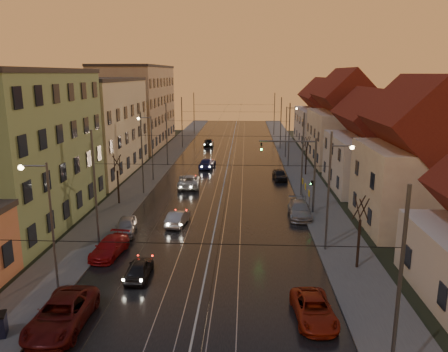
% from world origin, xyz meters
% --- Properties ---
extents(ground, '(160.00, 160.00, 0.00)m').
position_xyz_m(ground, '(0.00, 0.00, 0.00)').
color(ground, black).
rests_on(ground, ground).
extents(road, '(16.00, 120.00, 0.04)m').
position_xyz_m(road, '(0.00, 40.00, 0.02)').
color(road, black).
rests_on(road, ground).
extents(sidewalk_left, '(4.00, 120.00, 0.15)m').
position_xyz_m(sidewalk_left, '(-10.00, 40.00, 0.07)').
color(sidewalk_left, '#4C4C4C').
rests_on(sidewalk_left, ground).
extents(sidewalk_right, '(4.00, 120.00, 0.15)m').
position_xyz_m(sidewalk_right, '(10.00, 40.00, 0.07)').
color(sidewalk_right, '#4C4C4C').
rests_on(sidewalk_right, ground).
extents(tram_rail_0, '(0.06, 120.00, 0.03)m').
position_xyz_m(tram_rail_0, '(-2.20, 40.00, 0.06)').
color(tram_rail_0, gray).
rests_on(tram_rail_0, road).
extents(tram_rail_1, '(0.06, 120.00, 0.03)m').
position_xyz_m(tram_rail_1, '(-0.77, 40.00, 0.06)').
color(tram_rail_1, gray).
rests_on(tram_rail_1, road).
extents(tram_rail_2, '(0.06, 120.00, 0.03)m').
position_xyz_m(tram_rail_2, '(0.77, 40.00, 0.06)').
color(tram_rail_2, gray).
rests_on(tram_rail_2, road).
extents(tram_rail_3, '(0.06, 120.00, 0.03)m').
position_xyz_m(tram_rail_3, '(2.20, 40.00, 0.06)').
color(tram_rail_3, gray).
rests_on(tram_rail_3, road).
extents(apartment_left_1, '(10.00, 18.00, 13.00)m').
position_xyz_m(apartment_left_1, '(-17.50, 14.00, 6.50)').
color(apartment_left_1, '#6D8957').
rests_on(apartment_left_1, ground).
extents(apartment_left_2, '(10.00, 20.00, 12.00)m').
position_xyz_m(apartment_left_2, '(-17.50, 34.00, 6.00)').
color(apartment_left_2, '#BEB793').
rests_on(apartment_left_2, ground).
extents(apartment_left_3, '(10.00, 24.00, 14.00)m').
position_xyz_m(apartment_left_3, '(-17.50, 58.00, 7.00)').
color(apartment_left_3, '#977961').
rests_on(apartment_left_3, ground).
extents(house_right_1, '(8.67, 10.20, 10.80)m').
position_xyz_m(house_right_1, '(17.00, 15.00, 5.45)').
color(house_right_1, '#C5B398').
rests_on(house_right_1, ground).
extents(house_right_2, '(9.18, 12.24, 9.20)m').
position_xyz_m(house_right_2, '(17.00, 28.00, 4.64)').
color(house_right_2, beige).
rests_on(house_right_2, ground).
extents(house_right_3, '(9.18, 14.28, 11.50)m').
position_xyz_m(house_right_3, '(17.00, 43.00, 5.80)').
color(house_right_3, '#C5B398').
rests_on(house_right_3, ground).
extents(house_right_4, '(9.18, 16.32, 10.00)m').
position_xyz_m(house_right_4, '(17.00, 61.00, 5.05)').
color(house_right_4, beige).
rests_on(house_right_4, ground).
extents(catenary_pole_r_0, '(0.16, 0.16, 9.00)m').
position_xyz_m(catenary_pole_r_0, '(8.60, -6.00, 4.50)').
color(catenary_pole_r_0, '#595B60').
rests_on(catenary_pole_r_0, ground).
extents(catenary_pole_l_1, '(0.16, 0.16, 9.00)m').
position_xyz_m(catenary_pole_l_1, '(-8.60, 9.00, 4.50)').
color(catenary_pole_l_1, '#595B60').
rests_on(catenary_pole_l_1, ground).
extents(catenary_pole_r_1, '(0.16, 0.16, 9.00)m').
position_xyz_m(catenary_pole_r_1, '(8.60, 9.00, 4.50)').
color(catenary_pole_r_1, '#595B60').
rests_on(catenary_pole_r_1, ground).
extents(catenary_pole_l_2, '(0.16, 0.16, 9.00)m').
position_xyz_m(catenary_pole_l_2, '(-8.60, 24.00, 4.50)').
color(catenary_pole_l_2, '#595B60').
rests_on(catenary_pole_l_2, ground).
extents(catenary_pole_r_2, '(0.16, 0.16, 9.00)m').
position_xyz_m(catenary_pole_r_2, '(8.60, 24.00, 4.50)').
color(catenary_pole_r_2, '#595B60').
rests_on(catenary_pole_r_2, ground).
extents(catenary_pole_l_3, '(0.16, 0.16, 9.00)m').
position_xyz_m(catenary_pole_l_3, '(-8.60, 39.00, 4.50)').
color(catenary_pole_l_3, '#595B60').
rests_on(catenary_pole_l_3, ground).
extents(catenary_pole_r_3, '(0.16, 0.16, 9.00)m').
position_xyz_m(catenary_pole_r_3, '(8.60, 39.00, 4.50)').
color(catenary_pole_r_3, '#595B60').
rests_on(catenary_pole_r_3, ground).
extents(catenary_pole_l_4, '(0.16, 0.16, 9.00)m').
position_xyz_m(catenary_pole_l_4, '(-8.60, 54.00, 4.50)').
color(catenary_pole_l_4, '#595B60').
rests_on(catenary_pole_l_4, ground).
extents(catenary_pole_r_4, '(0.16, 0.16, 9.00)m').
position_xyz_m(catenary_pole_r_4, '(8.60, 54.00, 4.50)').
color(catenary_pole_r_4, '#595B60').
rests_on(catenary_pole_r_4, ground).
extents(catenary_pole_l_5, '(0.16, 0.16, 9.00)m').
position_xyz_m(catenary_pole_l_5, '(-8.60, 72.00, 4.50)').
color(catenary_pole_l_5, '#595B60').
rests_on(catenary_pole_l_5, ground).
extents(catenary_pole_r_5, '(0.16, 0.16, 9.00)m').
position_xyz_m(catenary_pole_r_5, '(8.60, 72.00, 4.50)').
color(catenary_pole_r_5, '#595B60').
rests_on(catenary_pole_r_5, ground).
extents(street_lamp_0, '(1.75, 0.32, 8.00)m').
position_xyz_m(street_lamp_0, '(-9.10, 2.00, 4.89)').
color(street_lamp_0, '#595B60').
rests_on(street_lamp_0, ground).
extents(street_lamp_1, '(1.75, 0.32, 8.00)m').
position_xyz_m(street_lamp_1, '(9.10, 10.00, 4.89)').
color(street_lamp_1, '#595B60').
rests_on(street_lamp_1, ground).
extents(street_lamp_2, '(1.75, 0.32, 8.00)m').
position_xyz_m(street_lamp_2, '(-9.10, 30.00, 4.89)').
color(street_lamp_2, '#595B60').
rests_on(street_lamp_2, ground).
extents(street_lamp_3, '(1.75, 0.32, 8.00)m').
position_xyz_m(street_lamp_3, '(9.10, 46.00, 4.89)').
color(street_lamp_3, '#595B60').
rests_on(street_lamp_3, ground).
extents(traffic_light_mast, '(5.30, 0.32, 7.20)m').
position_xyz_m(traffic_light_mast, '(7.99, 18.00, 4.60)').
color(traffic_light_mast, '#595B60').
rests_on(traffic_light_mast, ground).
extents(bare_tree_0, '(1.09, 1.09, 5.11)m').
position_xyz_m(bare_tree_0, '(-10.20, 20.00, 2.49)').
color(bare_tree_0, black).
rests_on(bare_tree_0, ground).
extents(bare_tree_1, '(1.09, 1.09, 5.11)m').
position_xyz_m(bare_tree_1, '(10.20, 6.00, 2.49)').
color(bare_tree_1, black).
rests_on(bare_tree_1, ground).
extents(bare_tree_2, '(1.09, 1.09, 5.11)m').
position_xyz_m(bare_tree_2, '(10.40, 34.00, 2.49)').
color(bare_tree_2, black).
rests_on(bare_tree_2, ground).
extents(driving_car_0, '(1.55, 3.67, 1.24)m').
position_xyz_m(driving_car_0, '(-4.27, 4.02, 0.62)').
color(driving_car_0, black).
rests_on(driving_car_0, ground).
extents(driving_car_1, '(1.84, 4.01, 1.27)m').
position_xyz_m(driving_car_1, '(-3.31, 14.23, 0.64)').
color(driving_car_1, '#ACACB1').
rests_on(driving_car_1, ground).
extents(driving_car_2, '(2.88, 5.45, 1.46)m').
position_xyz_m(driving_car_2, '(-4.02, 27.25, 0.73)').
color(driving_car_2, '#B6B6B6').
rests_on(driving_car_2, ground).
extents(driving_car_3, '(2.31, 4.90, 1.38)m').
position_xyz_m(driving_car_3, '(-2.79, 37.88, 0.69)').
color(driving_car_3, navy).
rests_on(driving_car_3, ground).
extents(driving_car_4, '(1.91, 4.42, 1.49)m').
position_xyz_m(driving_car_4, '(-4.15, 56.55, 0.74)').
color(driving_car_4, black).
rests_on(driving_car_4, ground).
extents(parked_left_1, '(2.56, 5.49, 1.52)m').
position_xyz_m(parked_left_1, '(-6.91, -1.87, 0.76)').
color(parked_left_1, '#520F0E').
rests_on(parked_left_1, ground).
extents(parked_left_2, '(2.30, 4.56, 1.27)m').
position_xyz_m(parked_left_2, '(-7.26, 7.42, 0.64)').
color(parked_left_2, '#9D0F13').
rests_on(parked_left_2, ground).
extents(parked_left_3, '(2.11, 4.11, 1.34)m').
position_xyz_m(parked_left_3, '(-7.26, 11.85, 0.67)').
color(parked_left_3, '#A0A0A5').
rests_on(parked_left_3, ground).
extents(parked_right_0, '(2.31, 4.51, 1.22)m').
position_xyz_m(parked_right_0, '(6.32, -0.48, 0.61)').
color(parked_right_0, maroon).
rests_on(parked_right_0, ground).
extents(parked_right_1, '(2.11, 4.93, 1.42)m').
position_xyz_m(parked_right_1, '(7.60, 16.92, 0.71)').
color(parked_right_1, '#97979C').
rests_on(parked_right_1, ground).
extents(parked_right_2, '(1.86, 3.99, 1.32)m').
position_xyz_m(parked_right_2, '(6.85, 31.30, 0.66)').
color(parked_right_2, black).
rests_on(parked_right_2, ground).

